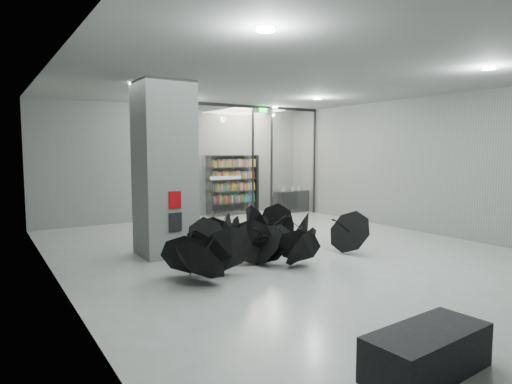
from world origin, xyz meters
TOP-DOWN VIEW (x-y plane):
  - room at (0.00, 0.00)m, footprint 14.00×14.02m
  - column at (-2.50, 2.00)m, footprint 1.20×1.20m
  - fire_cabinet at (-2.50, 1.38)m, footprint 0.28×0.04m
  - info_panel at (-2.50, 1.38)m, footprint 0.30×0.03m
  - exit_sign at (2.40, 5.30)m, footprint 0.30×0.06m
  - glass_partition at (2.39, 5.50)m, footprint 5.06×0.08m
  - bench at (-2.11, -4.87)m, footprint 1.59×0.76m
  - bookshelf at (1.99, 6.75)m, footprint 2.07×0.61m
  - shop_counter at (4.28, 6.14)m, footprint 1.40×0.57m
  - umbrella_cluster at (-0.99, 0.41)m, footprint 5.79×3.57m

SIDE VIEW (x-z plane):
  - bench at x=-2.11m, z-range 0.00..0.50m
  - umbrella_cluster at x=-0.99m, z-range -0.34..0.97m
  - shop_counter at x=4.28m, z-range 0.00..0.84m
  - info_panel at x=-2.50m, z-range 0.64..1.06m
  - bookshelf at x=1.99m, z-range 0.00..2.25m
  - fire_cabinet at x=-2.50m, z-range 1.16..1.54m
  - column at x=-2.50m, z-range 0.00..4.00m
  - glass_partition at x=2.39m, z-range 0.18..4.18m
  - room at x=0.00m, z-range 0.84..4.85m
  - exit_sign at x=2.40m, z-range 3.74..3.90m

